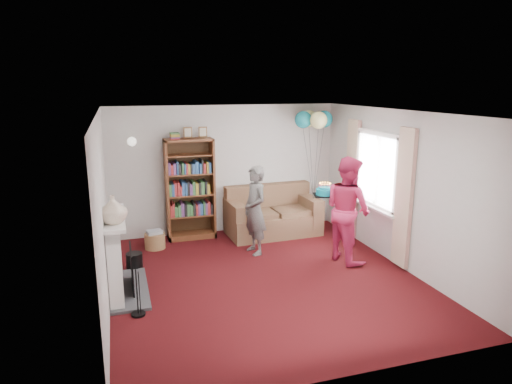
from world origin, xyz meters
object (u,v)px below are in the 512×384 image
object	(u,v)px
person_striped	(255,210)
birthday_cake	(325,192)
person_magenta	(348,209)
bookcase	(190,190)
sofa	(272,216)

from	to	relation	value
person_striped	birthday_cake	size ratio (longest dim) A/B	4.44
person_magenta	birthday_cake	world-z (taller)	person_magenta
person_magenta	person_striped	bearing A→B (deg)	49.47
bookcase	birthday_cake	xyz separation A→B (m)	(2.01, -1.66, 0.19)
sofa	person_striped	xyz separation A→B (m)	(-0.64, -0.96, 0.42)
person_magenta	birthday_cake	xyz separation A→B (m)	(-0.29, 0.29, 0.25)
sofa	person_striped	world-z (taller)	person_striped
bookcase	sofa	distance (m)	1.69
bookcase	person_magenta	world-z (taller)	bookcase
bookcase	person_striped	size ratio (longest dim) A/B	1.37
person_striped	bookcase	bearing A→B (deg)	-151.85
person_magenta	birthday_cake	distance (m)	0.48
bookcase	person_striped	xyz separation A→B (m)	(0.93, -1.19, -0.16)
sofa	person_magenta	world-z (taller)	person_magenta
bookcase	person_magenta	size ratio (longest dim) A/B	1.21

